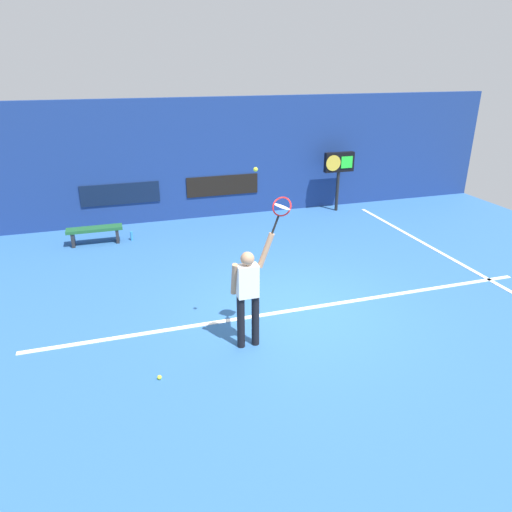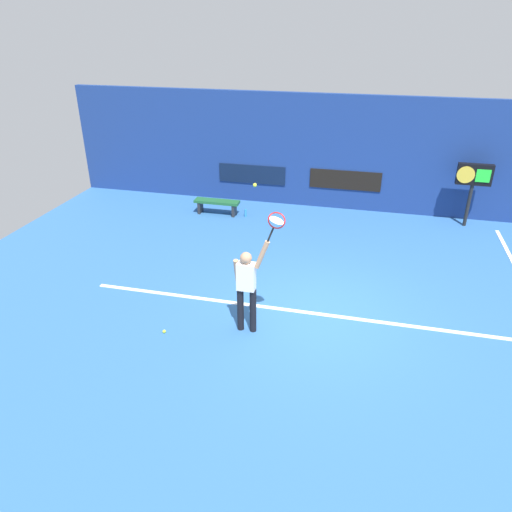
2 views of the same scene
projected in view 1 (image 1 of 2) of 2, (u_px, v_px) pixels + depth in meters
name	position (u px, v px, depth m)	size (l,w,h in m)	color
ground_plane	(299.00, 309.00, 9.07)	(18.00, 18.00, 0.00)	#2D609E
back_wall	(221.00, 158.00, 13.99)	(18.00, 0.20, 3.51)	navy
sponsor_banner_center	(223.00, 185.00, 14.19)	(2.20, 0.03, 0.60)	black
sponsor_banner_portside	(120.00, 194.00, 13.38)	(2.20, 0.03, 0.60)	#0C1933
court_baseline	(300.00, 309.00, 9.03)	(10.00, 0.10, 0.01)	white
court_sideline	(431.00, 247.00, 12.05)	(0.10, 7.00, 0.01)	white
tennis_player	(248.00, 291.00, 7.52)	(0.69, 0.31, 1.97)	black
tennis_racket	(281.00, 209.00, 7.15)	(0.40, 0.27, 0.63)	black
tennis_ball	(256.00, 169.00, 6.87)	(0.07, 0.07, 0.07)	#CCE033
scoreboard_clock	(339.00, 165.00, 14.51)	(0.96, 0.20, 1.85)	black
court_bench	(95.00, 232.00, 12.17)	(1.40, 0.36, 0.45)	#1E592D
water_bottle	(132.00, 236.00, 12.50)	(0.07, 0.07, 0.24)	#338CD8
spare_ball	(159.00, 377.00, 7.04)	(0.07, 0.07, 0.07)	#CCE033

